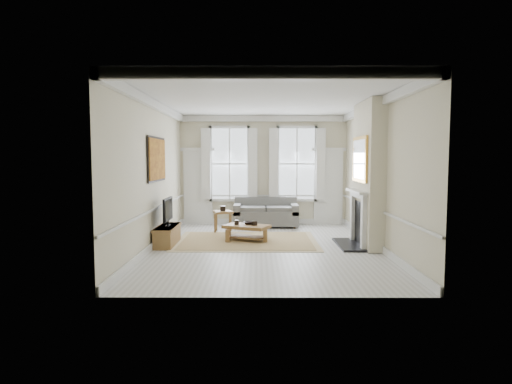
{
  "coord_description": "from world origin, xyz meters",
  "views": [
    {
      "loc": [
        -0.18,
        -9.83,
        2.08
      ],
      "look_at": [
        -0.21,
        0.59,
        1.25
      ],
      "focal_mm": 30.0,
      "sensor_mm": 36.0,
      "label": 1
    }
  ],
  "objects_px": {
    "side_table": "(223,215)",
    "tv_stand": "(167,235)",
    "coffee_table": "(247,228)",
    "sofa": "(266,214)"
  },
  "relations": [
    {
      "from": "tv_stand",
      "to": "coffee_table",
      "type": "bearing_deg",
      "value": 14.15
    },
    {
      "from": "side_table",
      "to": "tv_stand",
      "type": "distance_m",
      "value": 2.18
    },
    {
      "from": "sofa",
      "to": "side_table",
      "type": "relative_size",
      "value": 3.12
    },
    {
      "from": "side_table",
      "to": "tv_stand",
      "type": "xyz_separation_m",
      "value": [
        -1.19,
        -1.81,
        -0.26
      ]
    },
    {
      "from": "sofa",
      "to": "coffee_table",
      "type": "height_order",
      "value": "sofa"
    },
    {
      "from": "sofa",
      "to": "tv_stand",
      "type": "bearing_deg",
      "value": -130.51
    },
    {
      "from": "side_table",
      "to": "tv_stand",
      "type": "bearing_deg",
      "value": -123.34
    },
    {
      "from": "sofa",
      "to": "side_table",
      "type": "height_order",
      "value": "sofa"
    },
    {
      "from": "coffee_table",
      "to": "tv_stand",
      "type": "bearing_deg",
      "value": -141.23
    },
    {
      "from": "sofa",
      "to": "tv_stand",
      "type": "distance_m",
      "value": 3.72
    }
  ]
}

